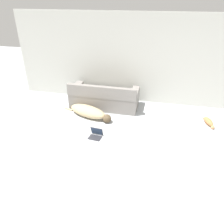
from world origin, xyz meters
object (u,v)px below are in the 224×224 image
cat (209,122)px  laptop_open (96,134)px  couch (104,98)px  dog (89,112)px  book_cream (211,178)px

cat → laptop_open: laptop_open is taller
laptop_open → couch: bearing=103.3°
dog → book_cream: 3.45m
dog → cat: 3.25m
dog → cat: (3.23, 0.28, -0.08)m
laptop_open → cat: bearing=29.5°
cat → laptop_open: (-2.78, -1.17, -0.00)m
couch → dog: size_ratio=1.28×
cat → couch: bearing=-115.1°
couch → cat: (2.96, -0.42, -0.20)m
dog → book_cream: (2.96, -1.78, -0.14)m
laptop_open → dog: bearing=123.7°
cat → laptop_open: bearing=-84.1°
cat → book_cream: cat is taller
cat → book_cream: size_ratio=2.72×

